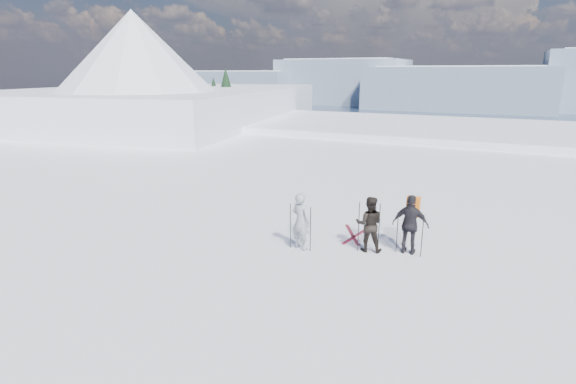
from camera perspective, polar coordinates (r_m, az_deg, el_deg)
name	(u,v)px	position (r m, az deg, el deg)	size (l,w,h in m)	color
lake_basin	(449,211)	(39.28, 19.74, -2.31)	(820.00, 820.00, 71.62)	white
far_mountain_range	(543,85)	(463.18, 29.65, 11.75)	(770.00, 110.00, 53.00)	slate
near_ridge	(183,152)	(48.16, -13.20, 4.99)	(31.37, 35.68, 25.62)	white
skier_grey	(301,221)	(12.04, 1.62, -3.73)	(0.57, 0.38, 1.57)	gray
skier_dark	(369,224)	(12.11, 10.28, -4.03)	(0.73, 0.57, 1.51)	black
skier_pack	(410,225)	(12.16, 15.29, -4.02)	(0.94, 0.39, 1.60)	black
backpack	(415,183)	(12.11, 15.83, 1.09)	(0.34, 0.19, 0.52)	orange
ski_poles	(358,230)	(12.03, 8.86, -4.74)	(3.35, 0.93, 1.36)	black
skis_loose	(354,235)	(13.40, 8.43, -5.40)	(0.91, 1.69, 0.03)	black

